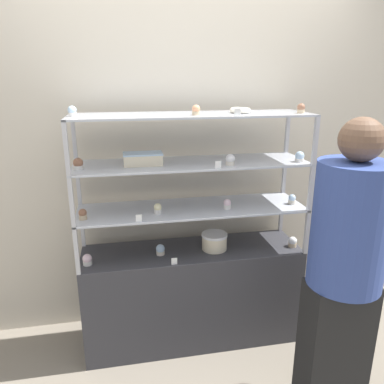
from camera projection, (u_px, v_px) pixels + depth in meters
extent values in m
plane|color=gray|center=(192.00, 335.00, 2.73)|extent=(20.00, 20.00, 0.00)
cube|color=beige|center=(183.00, 151.00, 2.68)|extent=(8.00, 0.05, 2.60)
cube|color=#333338|center=(192.00, 294.00, 2.63)|extent=(1.46, 0.42, 0.69)
cube|color=#B7B7BC|center=(82.00, 226.00, 2.53)|extent=(0.02, 0.02, 0.30)
cube|color=#B7B7BC|center=(281.00, 212.00, 2.80)|extent=(0.02, 0.02, 0.30)
cube|color=#B7B7BC|center=(76.00, 251.00, 2.16)|extent=(0.02, 0.02, 0.30)
cube|color=#B7B7BC|center=(307.00, 232.00, 2.43)|extent=(0.02, 0.02, 0.30)
cube|color=#B7BCC6|center=(192.00, 208.00, 2.44)|extent=(1.46, 0.42, 0.01)
cube|color=#B7B7BC|center=(78.00, 183.00, 2.45)|extent=(0.02, 0.02, 0.30)
cube|color=#B7B7BC|center=(284.00, 173.00, 2.71)|extent=(0.02, 0.02, 0.30)
cube|color=#B7B7BC|center=(72.00, 202.00, 2.08)|extent=(0.02, 0.02, 0.30)
cube|color=#B7B7BC|center=(311.00, 188.00, 2.34)|extent=(0.02, 0.02, 0.30)
cube|color=#B7BCC6|center=(192.00, 163.00, 2.35)|extent=(1.46, 0.42, 0.01)
cube|color=#B7B7BC|center=(74.00, 137.00, 2.36)|extent=(0.02, 0.02, 0.30)
cube|color=#B7B7BC|center=(287.00, 131.00, 2.62)|extent=(0.02, 0.02, 0.30)
cube|color=#B7B7BC|center=(66.00, 148.00, 1.99)|extent=(0.02, 0.02, 0.30)
cube|color=#B7B7BC|center=(316.00, 140.00, 2.25)|extent=(0.02, 0.02, 0.30)
cube|color=#B7BCC6|center=(192.00, 115.00, 2.26)|extent=(1.46, 0.42, 0.01)
cylinder|color=beige|center=(214.00, 243.00, 2.52)|extent=(0.17, 0.17, 0.10)
cylinder|color=white|center=(215.00, 235.00, 2.50)|extent=(0.17, 0.17, 0.02)
cube|color=beige|center=(143.00, 160.00, 2.27)|extent=(0.23, 0.13, 0.06)
cube|color=silver|center=(143.00, 154.00, 2.26)|extent=(0.24, 0.13, 0.01)
cylinder|color=white|center=(88.00, 263.00, 2.31)|extent=(0.05, 0.05, 0.03)
sphere|color=silver|center=(87.00, 258.00, 2.31)|extent=(0.06, 0.06, 0.06)
cylinder|color=beige|center=(160.00, 253.00, 2.45)|extent=(0.05, 0.05, 0.03)
sphere|color=silver|center=(160.00, 249.00, 2.44)|extent=(0.06, 0.06, 0.06)
cylinder|color=#CCB28C|center=(292.00, 245.00, 2.56)|extent=(0.05, 0.05, 0.03)
sphere|color=white|center=(293.00, 241.00, 2.56)|extent=(0.06, 0.06, 0.06)
cube|color=white|center=(174.00, 261.00, 2.31)|extent=(0.04, 0.00, 0.04)
cylinder|color=#CCB28C|center=(83.00, 217.00, 2.23)|extent=(0.05, 0.05, 0.03)
sphere|color=#8C5B42|center=(83.00, 213.00, 2.22)|extent=(0.05, 0.05, 0.05)
cylinder|color=white|center=(158.00, 211.00, 2.32)|extent=(0.05, 0.05, 0.03)
sphere|color=#F4EAB2|center=(158.00, 207.00, 2.32)|extent=(0.05, 0.05, 0.05)
cylinder|color=white|center=(227.00, 207.00, 2.41)|extent=(0.05, 0.05, 0.03)
sphere|color=silver|center=(227.00, 203.00, 2.40)|extent=(0.05, 0.05, 0.05)
cylinder|color=beige|center=(292.00, 202.00, 2.50)|extent=(0.05, 0.05, 0.03)
sphere|color=silver|center=(292.00, 198.00, 2.49)|extent=(0.05, 0.05, 0.05)
cube|color=white|center=(139.00, 218.00, 2.19)|extent=(0.04, 0.00, 0.04)
cylinder|color=white|center=(78.00, 167.00, 2.17)|extent=(0.05, 0.05, 0.02)
sphere|color=#8C5B42|center=(78.00, 163.00, 2.16)|extent=(0.06, 0.06, 0.06)
cylinder|color=beige|center=(230.00, 163.00, 2.28)|extent=(0.05, 0.05, 0.02)
sphere|color=white|center=(230.00, 159.00, 2.27)|extent=(0.06, 0.06, 0.06)
cylinder|color=white|center=(299.00, 160.00, 2.36)|extent=(0.05, 0.05, 0.02)
sphere|color=silver|center=(300.00, 156.00, 2.36)|extent=(0.06, 0.06, 0.06)
cube|color=white|center=(218.00, 165.00, 2.19)|extent=(0.04, 0.00, 0.04)
cylinder|color=white|center=(72.00, 115.00, 2.10)|extent=(0.05, 0.05, 0.02)
sphere|color=silver|center=(72.00, 110.00, 2.09)|extent=(0.05, 0.05, 0.05)
cylinder|color=#CCB28C|center=(196.00, 113.00, 2.18)|extent=(0.05, 0.05, 0.02)
sphere|color=#E5996B|center=(196.00, 109.00, 2.17)|extent=(0.05, 0.05, 0.05)
cylinder|color=#CCB28C|center=(301.00, 111.00, 2.29)|extent=(0.05, 0.05, 0.02)
sphere|color=#8C5B42|center=(301.00, 107.00, 2.29)|extent=(0.05, 0.05, 0.05)
cube|color=white|center=(238.00, 112.00, 2.12)|extent=(0.04, 0.00, 0.04)
torus|color=#EFE5CC|center=(240.00, 110.00, 2.31)|extent=(0.13, 0.13, 0.03)
cube|color=black|center=(334.00, 343.00, 2.09)|extent=(0.36, 0.20, 0.76)
cylinder|color=#33478C|center=(350.00, 226.00, 1.88)|extent=(0.38, 0.38, 0.66)
sphere|color=brown|center=(362.00, 140.00, 1.76)|extent=(0.21, 0.21, 0.21)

